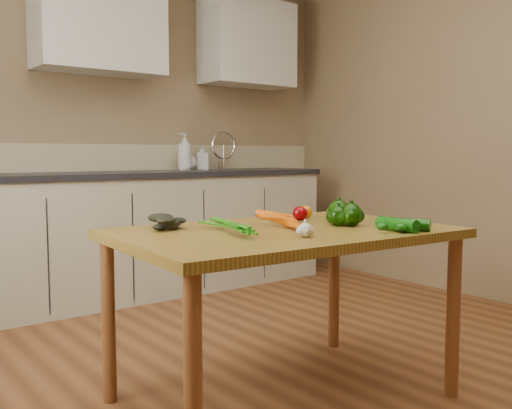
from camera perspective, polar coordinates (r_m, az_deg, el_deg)
The scene contains 18 objects.
room at distance 2.48m, azimuth 6.74°, elevation 10.08°, with size 4.04×5.04×2.64m.
counter_run at distance 4.29m, azimuth -10.39°, elevation -2.64°, with size 2.84×0.64×1.14m.
upper_cabinets at distance 4.60m, azimuth -8.01°, elevation 16.60°, with size 2.15×0.35×0.70m.
table at distance 2.36m, azimuth 2.75°, elevation -4.38°, with size 1.40×0.95×0.72m.
soap_bottle_a at distance 4.53m, azimuth -7.12°, elevation 5.28°, with size 0.11×0.11×0.29m, color silver.
soap_bottle_b at distance 4.67m, azimuth -5.41°, elevation 4.74°, with size 0.09×0.09×0.20m, color silver.
soap_bottle_c at distance 4.58m, azimuth -6.72°, elevation 4.49°, with size 0.13×0.13×0.16m, color silver.
carrot_bunch at distance 2.33m, azimuth 1.04°, elevation -1.67°, with size 0.25×0.19×0.07m, color #E65D05, non-canonical shape.
leafy_greens at distance 2.36m, azimuth -9.23°, elevation -1.29°, with size 0.19×0.17×0.10m, color black, non-canonical shape.
garlic_bulb at distance 2.12m, azimuth 4.94°, elevation -2.57°, with size 0.06×0.06×0.05m, color beige.
pepper_a at distance 2.47m, azimuth 8.20°, elevation -1.13°, with size 0.08×0.08×0.08m, color #0C3002.
pepper_b at distance 2.58m, azimuth 8.27°, elevation -0.70°, with size 0.10×0.10×0.10m, color #0C3002.
pepper_c at distance 2.46m, azimuth 9.49°, elevation -1.04°, with size 0.10×0.10×0.10m, color #0C3002.
tomato_a at distance 2.64m, azimuth 4.41°, elevation -0.88°, with size 0.07×0.07×0.07m, color #7F0207.
tomato_b at distance 2.72m, azimuth 4.94°, elevation -0.75°, with size 0.07×0.07×0.06m, color #DA6405.
tomato_c at distance 2.71m, azimuth 8.66°, elevation -0.75°, with size 0.08×0.08×0.07m, color #DA6405.
zucchini_a at distance 2.37m, azimuth 14.70°, elevation -1.92°, with size 0.05×0.05×0.20m, color #094B08.
zucchini_b at distance 2.34m, azimuth 13.94°, elevation -1.95°, with size 0.05×0.05×0.18m, color #094B08.
Camera 1 is at (-1.72, -1.60, 1.03)m, focal length 40.00 mm.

